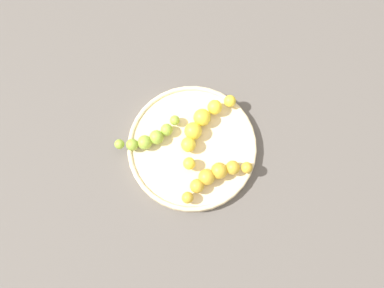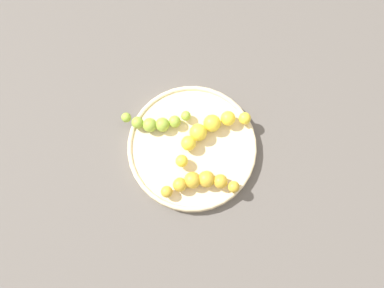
{
  "view_description": "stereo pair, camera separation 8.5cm",
  "coord_description": "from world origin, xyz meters",
  "px_view_note": "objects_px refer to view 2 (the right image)",
  "views": [
    {
      "loc": [
        0.21,
        -0.03,
        0.86
      ],
      "look_at": [
        0.0,
        0.0,
        0.04
      ],
      "focal_mm": 40.55,
      "sensor_mm": 36.0,
      "label": 1
    },
    {
      "loc": [
        0.21,
        0.06,
        0.86
      ],
      "look_at": [
        0.0,
        0.0,
        0.04
      ],
      "focal_mm": 40.55,
      "sensor_mm": 36.0,
      "label": 2
    }
  ],
  "objects_px": {
    "fruit_bowl": "(192,147)",
    "banana_spotted": "(200,182)",
    "banana_green": "(156,123)",
    "banana_yellow": "(208,131)"
  },
  "relations": [
    {
      "from": "banana_green",
      "to": "banana_spotted",
      "type": "xyz_separation_m",
      "value": [
        0.09,
        0.12,
        0.0
      ]
    },
    {
      "from": "fruit_bowl",
      "to": "banana_yellow",
      "type": "height_order",
      "value": "banana_yellow"
    },
    {
      "from": "fruit_bowl",
      "to": "banana_spotted",
      "type": "height_order",
      "value": "banana_spotted"
    },
    {
      "from": "fruit_bowl",
      "to": "banana_green",
      "type": "distance_m",
      "value": 0.09
    },
    {
      "from": "banana_yellow",
      "to": "banana_spotted",
      "type": "relative_size",
      "value": 0.99
    },
    {
      "from": "banana_yellow",
      "to": "banana_green",
      "type": "bearing_deg",
      "value": 44.85
    },
    {
      "from": "fruit_bowl",
      "to": "banana_green",
      "type": "relative_size",
      "value": 1.94
    },
    {
      "from": "fruit_bowl",
      "to": "banana_yellow",
      "type": "distance_m",
      "value": 0.05
    },
    {
      "from": "fruit_bowl",
      "to": "banana_green",
      "type": "height_order",
      "value": "banana_green"
    },
    {
      "from": "fruit_bowl",
      "to": "banana_green",
      "type": "xyz_separation_m",
      "value": [
        -0.02,
        -0.08,
        0.02
      ]
    }
  ]
}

